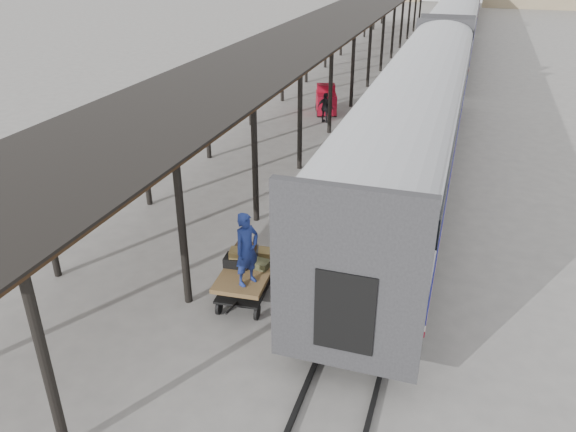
# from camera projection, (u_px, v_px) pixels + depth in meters

# --- Properties ---
(ground) EXTENTS (160.00, 160.00, 0.00)m
(ground) POSITION_uv_depth(u_px,v_px,m) (263.00, 271.00, 16.08)
(ground) COLOR slate
(ground) RESTS_ON ground
(train) EXTENTS (3.45, 76.01, 4.01)m
(train) POSITION_uv_depth(u_px,v_px,m) (455.00, 24.00, 42.80)
(train) COLOR silver
(train) RESTS_ON ground
(canopy) EXTENTS (4.90, 64.30, 4.15)m
(canopy) POSITION_uv_depth(u_px,v_px,m) (342.00, 18.00, 35.69)
(canopy) COLOR #422B19
(canopy) RESTS_ON ground
(rails) EXTENTS (1.54, 150.00, 0.12)m
(rails) POSITION_uv_depth(u_px,v_px,m) (451.00, 59.00, 44.14)
(rails) COLOR black
(rails) RESTS_ON ground
(baggage_cart) EXTENTS (1.43, 2.49, 0.86)m
(baggage_cart) POSITION_uv_depth(u_px,v_px,m) (249.00, 275.00, 14.70)
(baggage_cart) COLOR brown
(baggage_cart) RESTS_ON ground
(suitcase_stack) EXTENTS (1.22, 1.11, 0.46)m
(suitcase_stack) POSITION_uv_depth(u_px,v_px,m) (247.00, 256.00, 14.82)
(suitcase_stack) COLOR #373739
(suitcase_stack) RESTS_ON baggage_cart
(luggage_tug) EXTENTS (1.51, 1.94, 1.50)m
(luggage_tug) POSITION_uv_depth(u_px,v_px,m) (326.00, 101.00, 30.22)
(luggage_tug) COLOR maroon
(luggage_tug) RESTS_ON ground
(porter) EXTENTS (0.72, 0.83, 1.91)m
(porter) POSITION_uv_depth(u_px,v_px,m) (247.00, 249.00, 13.56)
(porter) COLOR navy
(porter) RESTS_ON baggage_cart
(pedestrian) EXTENTS (0.96, 0.57, 1.53)m
(pedestrian) POSITION_uv_depth(u_px,v_px,m) (325.00, 108.00, 28.74)
(pedestrian) COLOR black
(pedestrian) RESTS_ON ground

